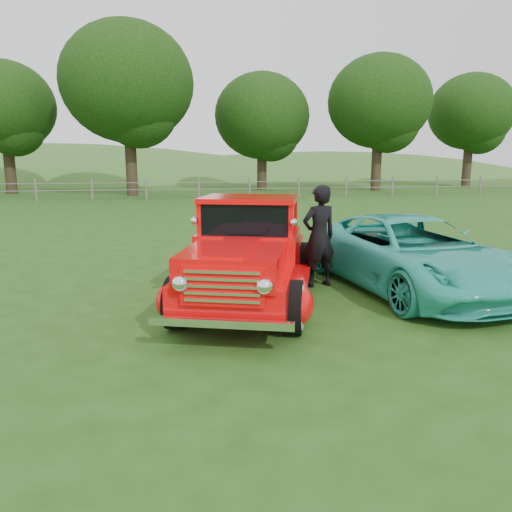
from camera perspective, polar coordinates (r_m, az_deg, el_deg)
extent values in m
plane|color=#234512|center=(7.97, 2.31, -6.35)|extent=(140.00, 140.00, 0.00)
ellipsoid|color=#396926|center=(67.86, -23.58, 4.13)|extent=(84.00, 60.00, 18.00)
ellipsoid|color=#396926|center=(72.97, 7.71, 6.28)|extent=(72.00, 52.00, 14.00)
cube|color=#696159|center=(29.53, -6.55, 7.61)|extent=(48.00, 0.04, 0.04)
cube|color=#696159|center=(29.51, -6.57, 8.38)|extent=(48.00, 0.04, 0.04)
cylinder|color=#312118|center=(36.93, -26.35, 9.48)|extent=(0.70, 0.70, 3.96)
ellipsoid|color=black|center=(37.07, -26.85, 15.03)|extent=(6.40, 6.40, 5.76)
cylinder|color=#312118|center=(32.52, -14.11, 10.98)|extent=(0.70, 0.70, 4.84)
ellipsoid|color=black|center=(32.82, -14.50, 18.68)|extent=(8.00, 8.00, 7.20)
cylinder|color=#312118|center=(37.02, 0.67, 10.46)|extent=(0.70, 0.70, 3.74)
ellipsoid|color=black|center=(37.13, 0.69, 15.71)|extent=(6.80, 6.80, 6.12)
cylinder|color=#312118|center=(37.39, 13.62, 10.66)|extent=(0.70, 0.70, 4.40)
ellipsoid|color=black|center=(37.58, 13.91, 16.77)|extent=(7.20, 7.20, 6.48)
cylinder|color=#312118|center=(44.24, 23.01, 10.00)|extent=(0.70, 0.70, 4.18)
ellipsoid|color=black|center=(44.37, 23.40, 14.90)|extent=(6.60, 6.60, 5.94)
cylinder|color=black|center=(7.20, -9.04, -5.27)|extent=(0.46, 0.80, 0.76)
cylinder|color=black|center=(6.91, 4.33, -5.87)|extent=(0.46, 0.80, 0.76)
cylinder|color=black|center=(10.11, -3.97, -0.34)|extent=(0.46, 0.80, 0.76)
cylinder|color=black|center=(9.91, 5.47, -0.60)|extent=(0.46, 0.80, 0.76)
cube|color=red|center=(8.43, -0.62, -1.27)|extent=(2.87, 4.86, 0.44)
ellipsoid|color=red|center=(7.21, -9.58, -4.94)|extent=(0.62, 0.84, 0.54)
ellipsoid|color=red|center=(6.89, 4.91, -5.57)|extent=(0.62, 0.84, 0.54)
ellipsoid|color=red|center=(10.12, -4.36, -0.10)|extent=(0.62, 0.84, 0.54)
ellipsoid|color=red|center=(9.90, 5.88, -0.39)|extent=(0.62, 0.84, 0.54)
cube|color=red|center=(6.86, -2.54, -0.88)|extent=(1.75, 1.93, 0.42)
cube|color=red|center=(8.26, -0.72, 1.36)|extent=(1.93, 1.77, 0.44)
cube|color=black|center=(8.19, -0.73, 4.60)|extent=(1.71, 1.50, 0.50)
cube|color=red|center=(8.16, -0.74, 6.55)|extent=(1.82, 1.62, 0.08)
cube|color=red|center=(9.68, 0.56, 2.59)|extent=(1.71, 2.21, 0.45)
cube|color=white|center=(6.11, -3.90, -3.57)|extent=(1.04, 0.41, 0.50)
cube|color=white|center=(6.14, -4.04, -7.68)|extent=(1.75, 0.64, 0.10)
cube|color=white|center=(10.82, 1.28, 0.67)|extent=(1.66, 0.61, 0.10)
imported|color=#2EBAA6|center=(9.50, 17.34, 0.24)|extent=(2.83, 5.11, 1.35)
imported|color=black|center=(9.38, 7.21, 2.25)|extent=(0.79, 0.63, 1.91)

